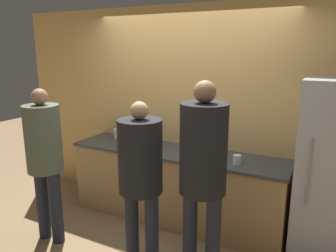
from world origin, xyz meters
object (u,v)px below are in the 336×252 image
refrigerator (332,174)px  fruit_bowl (129,142)px  person_right (203,164)px  bottle_clear (189,147)px  person_left (44,152)px  utensil_crock (118,134)px  cup_white (237,160)px  person_center (141,169)px

refrigerator → fruit_bowl: (-2.29, -0.10, 0.03)m
fruit_bowl → refrigerator: bearing=2.4°
person_right → bottle_clear: size_ratio=9.65×
fruit_bowl → person_left: bearing=-114.0°
utensil_crock → cup_white: (1.72, -0.24, -0.02)m
person_center → fruit_bowl: person_center is taller
person_right → person_center: bearing=-175.3°
utensil_crock → bottle_clear: (1.12, -0.14, 0.00)m
person_left → person_center: size_ratio=1.04×
person_center → person_right: 0.61m
person_left → utensil_crock: 1.17m
person_right → cup_white: 0.81m
bottle_clear → cup_white: bearing=-9.7°
person_left → person_center: (1.14, 0.09, -0.02)m
refrigerator → utensil_crock: 2.62m
person_left → person_right: person_right is taller
person_right → utensil_crock: (-1.64, 1.02, -0.17)m
person_right → cup_white: size_ratio=17.89×
fruit_bowl → cup_white: fruit_bowl is taller
refrigerator → person_center: size_ratio=1.11×
refrigerator → bottle_clear: size_ratio=9.54×
refrigerator → fruit_bowl: size_ratio=6.64×
cup_white → utensil_crock: bearing=172.1°
utensil_crock → cup_white: utensil_crock is taller
utensil_crock → person_center: bearing=-45.8°
fruit_bowl → bottle_clear: (0.79, 0.07, 0.02)m
refrigerator → fruit_bowl: bearing=-177.6°
refrigerator → person_right: 1.36m
refrigerator → utensil_crock: (-2.62, 0.11, 0.06)m
utensil_crock → bottle_clear: size_ratio=1.49×
cup_white → refrigerator: bearing=8.2°
person_left → fruit_bowl: size_ratio=6.18×
person_right → bottle_clear: person_right is taller
bottle_clear → person_right: bearing=-59.6°
person_left → cup_white: person_left is taller
utensil_crock → cup_white: 1.73m
refrigerator → person_center: refrigerator is taller
fruit_bowl → bottle_clear: 0.79m
person_right → utensil_crock: person_right is taller
refrigerator → person_left: size_ratio=1.07×
person_right → utensil_crock: size_ratio=6.49×
utensil_crock → cup_white: size_ratio=2.75×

